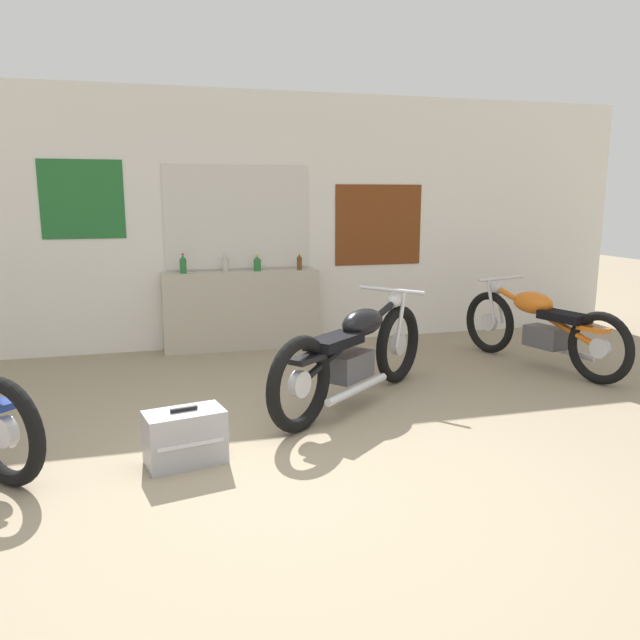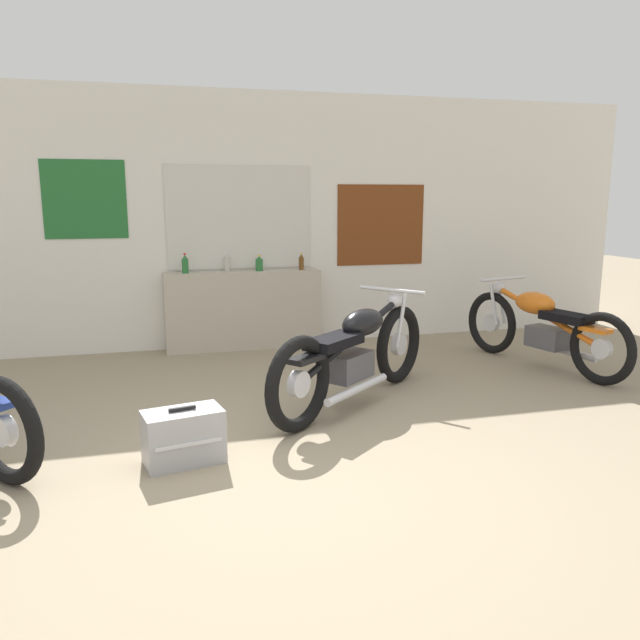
{
  "view_description": "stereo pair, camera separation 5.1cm",
  "coord_description": "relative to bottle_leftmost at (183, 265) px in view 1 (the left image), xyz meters",
  "views": [
    {
      "loc": [
        -0.73,
        -3.33,
        1.68
      ],
      "look_at": [
        0.57,
        1.4,
        0.7
      ],
      "focal_mm": 35.0,
      "sensor_mm": 36.0,
      "label": 1
    },
    {
      "loc": [
        -0.68,
        -3.34,
        1.68
      ],
      "look_at": [
        0.57,
        1.4,
        0.7
      ],
      "focal_mm": 35.0,
      "sensor_mm": 36.0,
      "label": 2
    }
  ],
  "objects": [
    {
      "name": "hard_case_silver",
      "position": [
        -0.18,
        -2.96,
        -0.79
      ],
      "size": [
        0.53,
        0.36,
        0.37
      ],
      "color": "#9E9EA3",
      "rests_on": "ground_plane"
    },
    {
      "name": "sill_counter",
      "position": [
        0.62,
        0.01,
        -0.53
      ],
      "size": [
        1.71,
        0.28,
        0.87
      ],
      "color": "#B7AD99",
      "rests_on": "ground_plane"
    },
    {
      "name": "ground_plane",
      "position": [
        0.38,
        -3.45,
        -0.96
      ],
      "size": [
        24.0,
        24.0,
        0.0
      ],
      "primitive_type": "plane",
      "color": "gray"
    },
    {
      "name": "motorcycle_black",
      "position": [
        1.22,
        -2.13,
        -0.54
      ],
      "size": [
        1.76,
        1.48,
        0.89
      ],
      "color": "black",
      "rests_on": "ground_plane"
    },
    {
      "name": "bottle_right_center",
      "position": [
        1.27,
        -0.01,
        -0.01
      ],
      "size": [
        0.06,
        0.06,
        0.19
      ],
      "color": "#5B3814",
      "rests_on": "sill_counter"
    },
    {
      "name": "bottle_center",
      "position": [
        0.8,
        0.01,
        -0.02
      ],
      "size": [
        0.08,
        0.08,
        0.18
      ],
      "color": "#23662D",
      "rests_on": "sill_counter"
    },
    {
      "name": "bottle_left_center",
      "position": [
        0.45,
        0.05,
        0.0
      ],
      "size": [
        0.06,
        0.06,
        0.21
      ],
      "color": "#B7B2A8",
      "rests_on": "sill_counter"
    },
    {
      "name": "wall_back",
      "position": [
        0.39,
        0.19,
        0.44
      ],
      "size": [
        10.0,
        0.07,
        2.8
      ],
      "color": "silver",
      "rests_on": "ground_plane"
    },
    {
      "name": "motorcycle_orange",
      "position": [
        3.36,
        -1.54,
        -0.55
      ],
      "size": [
        0.76,
        1.97,
        0.84
      ],
      "color": "black",
      "rests_on": "ground_plane"
    },
    {
      "name": "bottle_leftmost",
      "position": [
        0.0,
        0.0,
        0.0
      ],
      "size": [
        0.07,
        0.07,
        0.21
      ],
      "color": "#23662D",
      "rests_on": "sill_counter"
    }
  ]
}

